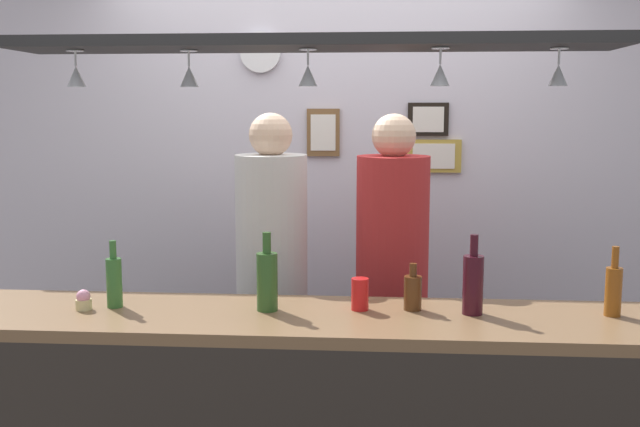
% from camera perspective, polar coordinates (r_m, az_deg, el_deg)
% --- Properties ---
extents(back_wall, '(4.40, 0.06, 2.60)m').
position_cam_1_polar(back_wall, '(4.10, 1.07, 1.79)').
color(back_wall, silver).
rests_on(back_wall, ground_plane).
extents(bar_counter, '(2.70, 0.55, 1.00)m').
position_cam_1_polar(bar_counter, '(2.70, -1.02, -15.36)').
color(bar_counter, brown).
rests_on(bar_counter, ground_plane).
extents(overhead_glass_rack, '(2.20, 0.36, 0.04)m').
position_cam_1_polar(overhead_glass_rack, '(2.69, -0.67, 13.16)').
color(overhead_glass_rack, black).
extents(hanging_wineglass_far_left, '(0.07, 0.07, 0.13)m').
position_cam_1_polar(hanging_wineglass_far_left, '(2.86, -18.51, 10.20)').
color(hanging_wineglass_far_left, silver).
rests_on(hanging_wineglass_far_left, overhead_glass_rack).
extents(hanging_wineglass_left, '(0.07, 0.07, 0.13)m').
position_cam_1_polar(hanging_wineglass_left, '(2.76, -10.18, 10.58)').
color(hanging_wineglass_left, silver).
rests_on(hanging_wineglass_left, overhead_glass_rack).
extents(hanging_wineglass_center_left, '(0.07, 0.07, 0.13)m').
position_cam_1_polar(hanging_wineglass_center_left, '(2.66, -0.95, 10.80)').
color(hanging_wineglass_center_left, silver).
rests_on(hanging_wineglass_center_left, overhead_glass_rack).
extents(hanging_wineglass_center, '(0.07, 0.07, 0.13)m').
position_cam_1_polar(hanging_wineglass_center, '(2.64, 9.36, 10.72)').
color(hanging_wineglass_center, silver).
rests_on(hanging_wineglass_center, overhead_glass_rack).
extents(hanging_wineglass_center_right, '(0.07, 0.07, 0.13)m').
position_cam_1_polar(hanging_wineglass_center_right, '(2.75, 18.11, 10.32)').
color(hanging_wineglass_center_right, silver).
rests_on(hanging_wineglass_center_right, overhead_glass_rack).
extents(person_middle_white_patterned_shirt, '(0.34, 0.34, 1.74)m').
position_cam_1_polar(person_middle_white_patterned_shirt, '(3.49, -3.78, -3.50)').
color(person_middle_white_patterned_shirt, '#2D334C').
rests_on(person_middle_white_patterned_shirt, ground_plane).
extents(person_right_red_shirt, '(0.34, 0.34, 1.73)m').
position_cam_1_polar(person_right_red_shirt, '(3.46, 5.65, -3.67)').
color(person_right_red_shirt, '#2D334C').
rests_on(person_right_red_shirt, ground_plane).
extents(bottle_beer_brown_stubby, '(0.07, 0.07, 0.18)m').
position_cam_1_polar(bottle_beer_brown_stubby, '(2.80, 7.26, -6.08)').
color(bottle_beer_brown_stubby, '#512D14').
rests_on(bottle_beer_brown_stubby, bar_counter).
extents(bottle_champagne_green, '(0.08, 0.08, 0.30)m').
position_cam_1_polar(bottle_champagne_green, '(2.77, -4.15, -5.18)').
color(bottle_champagne_green, '#2D5623').
rests_on(bottle_champagne_green, bar_counter).
extents(bottle_beer_green_import, '(0.06, 0.06, 0.26)m').
position_cam_1_polar(bottle_beer_green_import, '(2.92, -15.78, -5.08)').
color(bottle_beer_green_import, '#336B2D').
rests_on(bottle_beer_green_import, bar_counter).
extents(bottle_beer_amber_tall, '(0.06, 0.06, 0.26)m').
position_cam_1_polar(bottle_beer_amber_tall, '(2.90, 21.94, -5.51)').
color(bottle_beer_amber_tall, brown).
rests_on(bottle_beer_amber_tall, bar_counter).
extents(bottle_wine_dark_red, '(0.08, 0.08, 0.30)m').
position_cam_1_polar(bottle_wine_dark_red, '(2.77, 11.87, -5.33)').
color(bottle_wine_dark_red, '#380F19').
rests_on(bottle_wine_dark_red, bar_counter).
extents(drink_can, '(0.07, 0.07, 0.12)m').
position_cam_1_polar(drink_can, '(2.78, 3.14, -6.30)').
color(drink_can, red).
rests_on(drink_can, bar_counter).
extents(cupcake, '(0.06, 0.06, 0.08)m').
position_cam_1_polar(cupcake, '(2.93, -17.98, -6.48)').
color(cupcake, beige).
rests_on(cupcake, bar_counter).
extents(picture_frame_lower_pair, '(0.30, 0.02, 0.18)m').
position_cam_1_polar(picture_frame_lower_pair, '(4.05, 8.86, 4.46)').
color(picture_frame_lower_pair, '#B29338').
rests_on(picture_frame_lower_pair, back_wall).
extents(picture_frame_upper_small, '(0.22, 0.02, 0.18)m').
position_cam_1_polar(picture_frame_upper_small, '(4.04, 8.44, 7.28)').
color(picture_frame_upper_small, black).
rests_on(picture_frame_upper_small, back_wall).
extents(picture_frame_crest, '(0.18, 0.02, 0.26)m').
position_cam_1_polar(picture_frame_crest, '(4.04, 0.25, 6.34)').
color(picture_frame_crest, brown).
rests_on(picture_frame_crest, back_wall).
extents(wall_clock, '(0.22, 0.03, 0.22)m').
position_cam_1_polar(wall_clock, '(4.08, -4.67, 12.44)').
color(wall_clock, white).
rests_on(wall_clock, back_wall).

